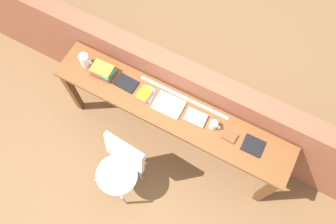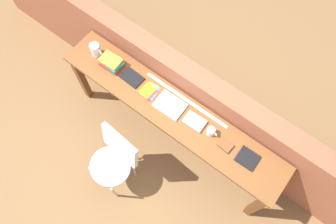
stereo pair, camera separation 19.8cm
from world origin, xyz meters
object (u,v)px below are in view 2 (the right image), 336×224
at_px(chair_white_moulded, 114,159).
at_px(book_open_centre, 170,105).
at_px(book_stack_leftmost, 112,63).
at_px(pitcher_white, 96,50).
at_px(magazine_cycling, 132,78).
at_px(mug, 211,132).
at_px(book_repair_rightmost, 247,158).
at_px(pamphlet_pile_colourful, 149,91).
at_px(leather_journal_brown, 225,145).

relative_size(chair_white_moulded, book_open_centre, 3.12).
bearing_deg(book_stack_leftmost, pitcher_white, 178.31).
xyz_separation_m(pitcher_white, magazine_cycling, (0.48, 0.00, -0.07)).
distance_m(pitcher_white, mug, 1.44).
distance_m(chair_white_moulded, book_stack_leftmost, 0.98).
distance_m(book_open_centre, book_repair_rightmost, 0.88).
bearing_deg(book_repair_rightmost, book_open_centre, 178.95).
xyz_separation_m(chair_white_moulded, pitcher_white, (-0.78, 0.71, 0.43)).
height_order(chair_white_moulded, book_open_centre, book_open_centre).
distance_m(book_stack_leftmost, book_repair_rightmost, 1.63).
xyz_separation_m(chair_white_moulded, book_stack_leftmost, (-0.56, 0.70, 0.40)).
relative_size(pamphlet_pile_colourful, book_open_centre, 0.67).
xyz_separation_m(pitcher_white, book_stack_leftmost, (0.22, -0.01, -0.03)).
bearing_deg(mug, book_repair_rightmost, 0.15).
bearing_deg(leather_journal_brown, pamphlet_pile_colourful, -175.90).
bearing_deg(leather_journal_brown, book_repair_rightmost, 9.27).
height_order(chair_white_moulded, magazine_cycling, magazine_cycling).
relative_size(chair_white_moulded, pitcher_white, 4.85).
distance_m(chair_white_moulded, pamphlet_pile_colourful, 0.79).
xyz_separation_m(book_open_centre, mug, (0.48, 0.00, 0.03)).
xyz_separation_m(magazine_cycling, pamphlet_pile_colourful, (0.23, -0.01, -0.00)).
xyz_separation_m(chair_white_moulded, pamphlet_pile_colourful, (-0.07, 0.70, 0.36)).
height_order(chair_white_moulded, book_repair_rightmost, book_repair_rightmost).
distance_m(pitcher_white, pamphlet_pile_colourful, 0.71).
xyz_separation_m(magazine_cycling, leather_journal_brown, (1.14, -0.02, 0.00)).
distance_m(magazine_cycling, mug, 0.97).
relative_size(chair_white_moulded, book_stack_leftmost, 3.77).
distance_m(chair_white_moulded, magazine_cycling, 0.85).
distance_m(pitcher_white, book_stack_leftmost, 0.22).
height_order(pitcher_white, magazine_cycling, pitcher_white).
xyz_separation_m(mug, book_repair_rightmost, (0.40, 0.00, -0.03)).
relative_size(pitcher_white, pamphlet_pile_colourful, 0.97).
height_order(leather_journal_brown, book_repair_rightmost, leather_journal_brown).
distance_m(pamphlet_pile_colourful, leather_journal_brown, 0.91).
xyz_separation_m(pamphlet_pile_colourful, leather_journal_brown, (0.91, -0.01, 0.00)).
bearing_deg(magazine_cycling, book_open_centre, 0.84).
distance_m(chair_white_moulded, pitcher_white, 1.14).
bearing_deg(chair_white_moulded, book_stack_leftmost, 128.78).
relative_size(book_stack_leftmost, book_open_centre, 0.83).
height_order(pamphlet_pile_colourful, book_open_centre, book_open_centre).
distance_m(pamphlet_pile_colourful, book_open_centre, 0.26).
xyz_separation_m(leather_journal_brown, book_repair_rightmost, (0.23, 0.02, -0.00)).
bearing_deg(book_open_centre, chair_white_moulded, -106.06).
bearing_deg(book_stack_leftmost, chair_white_moulded, -51.22).
bearing_deg(book_repair_rightmost, pamphlet_pile_colourful, 178.99).
bearing_deg(mug, chair_white_moulded, -133.24).
bearing_deg(book_repair_rightmost, chair_white_moulded, -147.90).
height_order(book_stack_leftmost, mug, book_stack_leftmost).
height_order(pitcher_white, leather_journal_brown, pitcher_white).
height_order(chair_white_moulded, pamphlet_pile_colourful, pamphlet_pile_colourful).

